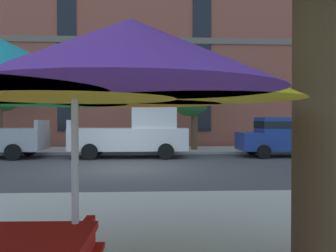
# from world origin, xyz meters

# --- Properties ---
(ground_plane) EXTENTS (120.00, 120.00, 0.00)m
(ground_plane) POSITION_xyz_m (0.00, 0.00, 0.00)
(ground_plane) COLOR #424244
(sidewalk_far) EXTENTS (56.00, 3.60, 0.12)m
(sidewalk_far) POSITION_xyz_m (0.00, 6.80, 0.06)
(sidewalk_far) COLOR #B2ADA3
(sidewalk_far) RESTS_ON ground
(apartment_building) EXTENTS (47.76, 12.08, 19.20)m
(apartment_building) POSITION_xyz_m (0.00, 14.99, 9.60)
(apartment_building) COLOR #934C3D
(apartment_building) RESTS_ON ground
(pickup_white) EXTENTS (5.10, 2.12, 2.20)m
(pickup_white) POSITION_xyz_m (0.18, 3.70, 1.03)
(pickup_white) COLOR silver
(pickup_white) RESTS_ON ground
(sedan_blue) EXTENTS (4.40, 1.98, 1.78)m
(sedan_blue) POSITION_xyz_m (7.03, 3.70, 0.95)
(sedan_blue) COLOR navy
(sedan_blue) RESTS_ON ground
(street_tree_middle) EXTENTS (2.67, 2.40, 4.91)m
(street_tree_middle) POSITION_xyz_m (3.20, 6.28, 3.41)
(street_tree_middle) COLOR brown
(street_tree_middle) RESTS_ON ground
(patio_umbrella) EXTENTS (3.83, 3.56, 2.31)m
(patio_umbrella) POSITION_xyz_m (0.20, -9.00, 2.02)
(patio_umbrella) COLOR silver
(patio_umbrella) RESTS_ON ground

